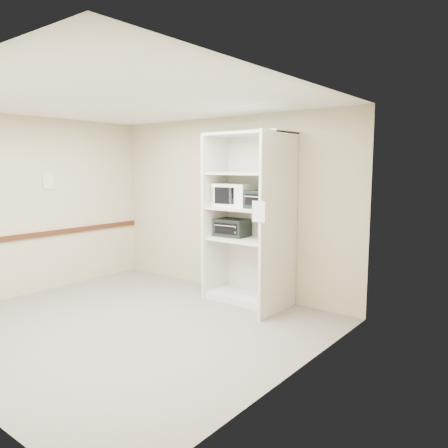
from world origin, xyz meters
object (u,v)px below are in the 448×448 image
Objects in this scene: shelving_unit at (251,224)px; toaster_oven_upper at (263,200)px; microwave at (235,195)px; toaster_oven_lower at (232,228)px.

toaster_oven_upper is at bearing -1.70° from shelving_unit.
microwave is 1.18× the size of toaster_oven_lower.
microwave is 0.53m from toaster_oven_upper.
shelving_unit is 5.19× the size of toaster_oven_lower.
toaster_oven_lower is (-0.04, -0.00, -0.48)m from microwave.
toaster_oven_upper is 0.93× the size of toaster_oven_lower.
shelving_unit reaches higher than toaster_oven_upper.
toaster_oven_upper is (0.19, -0.01, 0.36)m from shelving_unit.
toaster_oven_upper is at bearing -8.38° from microwave.
toaster_oven_lower is at bearing -178.53° from microwave.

